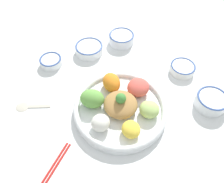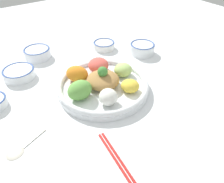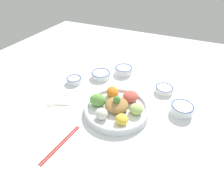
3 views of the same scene
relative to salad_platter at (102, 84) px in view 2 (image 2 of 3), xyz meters
The scene contains 8 objects.
ground_plane 0.05m from the salad_platter, 154.19° to the left, with size 2.40×2.40×0.00m, color white.
salad_platter is the anchor object (origin of this frame).
rice_bowl_blue 0.32m from the salad_platter, 124.97° to the right, with size 0.10×0.10×0.03m.
sauce_bowl_dark 0.33m from the salad_platter, 49.12° to the right, with size 0.12×0.12×0.04m.
rice_bowl_plain 0.33m from the salad_platter, 157.59° to the right, with size 0.11×0.11×0.05m.
sauce_bowl_far 0.38m from the salad_platter, 73.94° to the right, with size 0.11×0.11×0.04m.
chopsticks_pair_near 0.32m from the salad_platter, 65.47° to the left, with size 0.04×0.23×0.01m.
serving_spoon_main 0.33m from the salad_platter, 15.80° to the left, with size 0.13×0.07×0.01m.
Camera 2 is at (0.37, 0.52, 0.49)m, focal length 35.00 mm.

